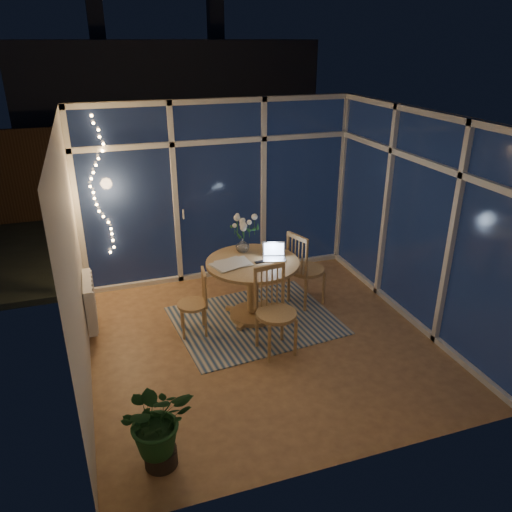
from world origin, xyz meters
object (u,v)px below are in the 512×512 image
Objects in this scene: dining_table at (253,290)px; laptop at (274,252)px; chair_right at (307,268)px; flower_vase at (243,244)px; potted_plant at (158,429)px; chair_front at (276,312)px; chair_left at (193,303)px.

dining_table is 4.12× the size of laptop.
chair_right reaches higher than laptop.
potted_plant is (-1.47, -2.40, -0.52)m from flower_vase.
dining_table is at bearing 84.91° from chair_front.
potted_plant is at bearing -121.51° from flower_vase.
flower_vase is (-0.31, 0.35, 0.00)m from laptop.
chair_left is 4.00× the size of flower_vase.
chair_right reaches higher than flower_vase.
chair_left is 1.19m from laptop.
potted_plant is (-2.31, -2.21, -0.15)m from chair_right.
chair_left reaches higher than potted_plant.
flower_vase reaches higher than potted_plant.
flower_vase is at bearing 126.68° from chair_left.
dining_table is 0.81m from chair_left.
laptop is at bearing 49.07° from potted_plant.
chair_right is at bearing 9.19° from dining_table.
chair_front reaches higher than laptop.
chair_left is 1.07m from chair_front.
chair_front is (0.82, -0.68, 0.10)m from chair_left.
chair_right is (1.61, 0.26, 0.11)m from chair_left.
chair_right is 5.03× the size of flower_vase.
chair_left is 1.02m from flower_vase.
laptop reaches higher than chair_left.
chair_front is at bearing -87.93° from flower_vase.
chair_right is at bearing 105.30° from chair_left.
chair_front reaches higher than flower_vase.
chair_right is at bearing 33.01° from laptop.
chair_front is 1.37× the size of potted_plant.
chair_right is 3.19m from potted_plant.
potted_plant is at bearing -13.69° from chair_left.
laptop is 0.47m from flower_vase.
flower_vase is (0.78, 0.46, 0.48)m from chair_left.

